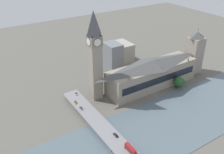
% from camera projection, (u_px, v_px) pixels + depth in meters
% --- Properties ---
extents(ground_plane, '(600.00, 600.00, 0.00)m').
position_uv_depth(ground_plane, '(155.00, 95.00, 240.11)').
color(ground_plane, '#605E56').
extents(river_water, '(64.82, 360.00, 0.30)m').
position_uv_depth(river_water, '(185.00, 115.00, 211.60)').
color(river_water, slate).
rests_on(river_water, ground_plane).
extents(parliament_hall, '(25.75, 97.13, 28.75)m').
position_uv_depth(parliament_hall, '(152.00, 73.00, 248.63)').
color(parliament_hall, gray).
rests_on(parliament_hall, ground_plane).
extents(clock_tower, '(11.21, 11.21, 82.14)m').
position_uv_depth(clock_tower, '(95.00, 55.00, 216.25)').
color(clock_tower, gray).
rests_on(clock_tower, ground_plane).
extents(victoria_tower, '(14.59, 14.59, 50.49)m').
position_uv_depth(victoria_tower, '(194.00, 52.00, 272.64)').
color(victoria_tower, gray).
rests_on(victoria_tower, ground_plane).
extents(road_bridge, '(161.64, 14.04, 4.68)m').
position_uv_depth(road_bridge, '(117.00, 143.00, 176.99)').
color(road_bridge, slate).
rests_on(road_bridge, ground_plane).
extents(double_decker_bus_lead, '(10.48, 2.64, 4.66)m').
position_uv_depth(double_decker_bus_lead, '(130.00, 149.00, 167.54)').
color(double_decker_bus_lead, red).
rests_on(double_decker_bus_lead, road_bridge).
extents(car_northbound_lead, '(4.10, 1.89, 1.36)m').
position_uv_depth(car_northbound_lead, '(75.00, 102.00, 219.52)').
color(car_northbound_lead, gold).
rests_on(car_northbound_lead, road_bridge).
extents(car_northbound_mid, '(4.46, 1.90, 1.47)m').
position_uv_depth(car_northbound_mid, '(76.00, 94.00, 231.86)').
color(car_northbound_mid, silver).
rests_on(car_northbound_mid, road_bridge).
extents(car_northbound_tail, '(4.57, 1.75, 1.36)m').
position_uv_depth(car_northbound_tail, '(81.00, 108.00, 211.91)').
color(car_northbound_tail, slate).
rests_on(car_northbound_tail, road_bridge).
extents(car_southbound_lead, '(4.69, 1.80, 1.40)m').
position_uv_depth(car_southbound_lead, '(116.00, 135.00, 182.35)').
color(car_southbound_lead, black).
rests_on(car_southbound_lead, road_bridge).
extents(city_block_west, '(26.75, 20.82, 23.33)m').
position_uv_depth(city_block_west, '(122.00, 52.00, 302.79)').
color(city_block_west, '#A39E93').
rests_on(city_block_west, ground_plane).
extents(city_block_center, '(19.83, 14.55, 37.15)m').
position_uv_depth(city_block_center, '(113.00, 60.00, 266.49)').
color(city_block_center, slate).
rests_on(city_block_center, ground_plane).
extents(tree_embankment_near, '(6.05, 6.05, 8.73)m').
position_uv_depth(tree_embankment_near, '(182.00, 81.00, 251.69)').
color(tree_embankment_near, brown).
rests_on(tree_embankment_near, ground_plane).
extents(tree_embankment_mid, '(9.80, 9.80, 12.15)m').
position_uv_depth(tree_embankment_mid, '(179.00, 82.00, 247.74)').
color(tree_embankment_mid, brown).
rests_on(tree_embankment_mid, ground_plane).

